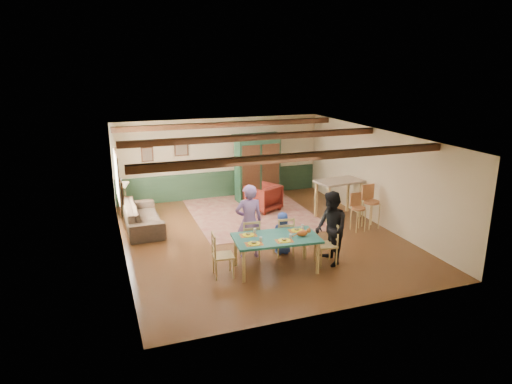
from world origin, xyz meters
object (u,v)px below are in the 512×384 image
object	(u,v)px
dining_chair_far_right	(284,236)
armchair	(263,198)
dining_chair_far_left	(250,239)
cat	(302,233)
person_man	(249,221)
dining_chair_end_left	(223,255)
counter_table	(338,199)
sofa	(143,216)
table_lamp	(125,190)
armoire	(257,168)
end_table	(126,207)
bar_stool_right	(371,207)
person_woman	(331,229)
dining_chair_end_right	(326,244)
dining_table	(276,254)
person_child	(283,233)
bar_stool_left	(358,213)

from	to	relation	value
dining_chair_far_right	armchair	bearing A→B (deg)	-97.32
dining_chair_far_left	armchair	xyz separation A→B (m)	(1.57, 3.30, -0.08)
cat	armchair	size ratio (longest dim) A/B	0.41
dining_chair_far_left	person_man	distance (m)	0.41
dining_chair_far_right	dining_chair_end_left	size ratio (longest dim) A/B	1.00
dining_chair_end_left	counter_table	distance (m)	5.04
sofa	table_lamp	bearing A→B (deg)	15.36
counter_table	armoire	bearing A→B (deg)	124.83
person_man	dining_chair_far_left	bearing A→B (deg)	90.00
dining_chair_far_right	end_table	bearing A→B (deg)	-46.78
dining_chair_end_left	sofa	distance (m)	3.85
sofa	armchair	bearing A→B (deg)	-84.82
armoire	end_table	bearing A→B (deg)	179.55
dining_chair_end_left	bar_stool_right	world-z (taller)	bar_stool_right
dining_chair_far_left	bar_stool_right	distance (m)	3.95
sofa	table_lamp	xyz separation A→B (m)	(-0.35, 1.24, 0.45)
person_woman	dining_chair_far_right	bearing A→B (deg)	-130.27
person_man	table_lamp	world-z (taller)	person_man
end_table	table_lamp	size ratio (longest dim) A/B	1.09
sofa	dining_chair_far_right	bearing A→B (deg)	-135.69
armchair	sofa	xyz separation A→B (m)	(-3.73, -0.36, -0.07)
dining_chair_end_right	sofa	xyz separation A→B (m)	(-3.68, 3.83, -0.15)
dining_table	person_child	world-z (taller)	person_child
sofa	end_table	distance (m)	1.29
sofa	dining_chair_far_left	bearing A→B (deg)	-144.11
dining_chair_end_right	dining_chair_far_left	bearing A→B (deg)	-114.92
armchair	table_lamp	world-z (taller)	table_lamp
person_child	cat	xyz separation A→B (m)	(0.07, -0.94, 0.35)
dining_chair_far_left	dining_chair_end_right	world-z (taller)	same
dining_chair_far_right	armoire	xyz separation A→B (m)	(0.95, 4.46, 0.62)
dining_chair_end_right	dining_table	bearing A→B (deg)	-90.00
dining_table	dining_chair_far_right	bearing A→B (deg)	55.74
dining_table	armchair	world-z (taller)	armchair
table_lamp	bar_stool_left	bearing A→B (deg)	-30.25
person_child	armoire	xyz separation A→B (m)	(0.94, 4.37, 0.60)
bar_stool_right	dining_chair_end_right	bearing A→B (deg)	-149.25
cat	armchair	bearing A→B (deg)	86.18
sofa	bar_stool_right	bearing A→B (deg)	-109.64
dining_table	dining_chair_end_right	distance (m)	1.19
dining_chair_far_right	sofa	world-z (taller)	dining_chair_far_right
dining_chair_far_left	person_man	bearing A→B (deg)	-90.00
dining_chair_far_right	armchair	size ratio (longest dim) A/B	1.08
end_table	armoire	bearing A→B (deg)	2.70
dining_chair_end_left	bar_stool_left	size ratio (longest dim) A/B	0.95
cat	counter_table	world-z (taller)	counter_table
armchair	dining_chair_far_left	bearing A→B (deg)	38.42
cat	counter_table	size ratio (longest dim) A/B	0.27
sofa	bar_stool_left	distance (m)	5.97
dining_table	bar_stool_left	xyz separation A→B (m)	(3.05, 1.52, 0.13)
person_child	cat	world-z (taller)	person_child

